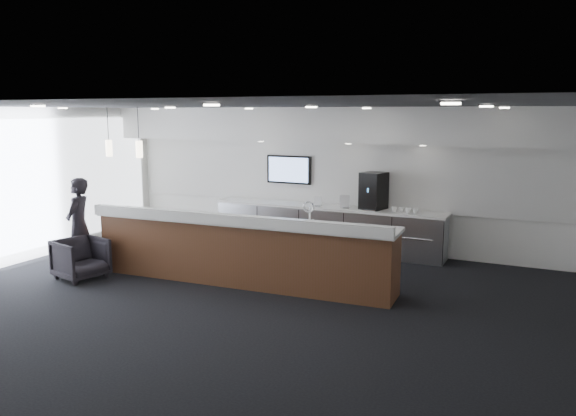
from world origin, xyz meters
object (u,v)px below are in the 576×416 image
at_px(coffee_machine, 374,191).
at_px(lounge_guest, 79,225).
at_px(service_counter, 241,250).
at_px(armchair, 81,259).

height_order(coffee_machine, lounge_guest, lounge_guest).
height_order(service_counter, coffee_machine, coffee_machine).
height_order(service_counter, lounge_guest, lounge_guest).
bearing_deg(lounge_guest, coffee_machine, 107.26).
relative_size(coffee_machine, lounge_guest, 0.43).
relative_size(service_counter, armchair, 6.91).
distance_m(coffee_machine, lounge_guest, 5.73).
bearing_deg(armchair, coffee_machine, -33.31).
distance_m(service_counter, lounge_guest, 3.15).
relative_size(coffee_machine, armchair, 0.95).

